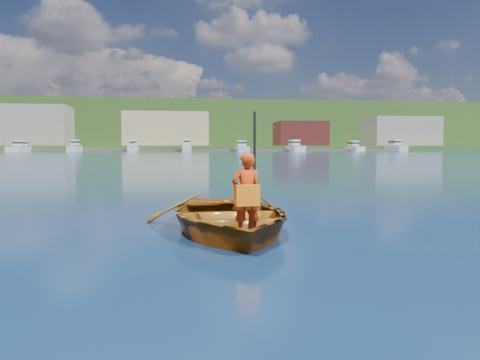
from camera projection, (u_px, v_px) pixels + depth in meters
The scene contains 8 objects.
ground at pixel (152, 227), 8.11m from camera, with size 600.00×600.00×0.00m.
rowboat at pixel (228, 216), 7.65m from camera, with size 2.94×4.00×0.80m.
child_paddler at pixel (247, 194), 6.76m from camera, with size 0.45×0.35×1.81m.
shoreline at pixel (181, 130), 241.61m from camera, with size 400.00×140.00×22.00m.
dock at pixel (145, 150), 153.18m from camera, with size 159.93×14.08×0.80m.
waterfront_buildings at pixel (159, 130), 169.95m from camera, with size 202.00×16.00×14.00m.
marina_yachts at pixel (191, 147), 150.32m from camera, with size 144.07×13.47×4.33m.
hillside_trees at pixel (239, 114), 254.35m from camera, with size 219.10×77.47×24.53m.
Camera 1 is at (0.53, -8.16, 1.38)m, focal length 35.00 mm.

